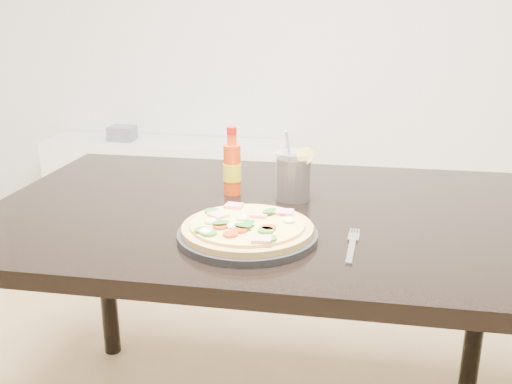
% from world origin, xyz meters
% --- Properties ---
extents(dining_table, '(1.40, 0.90, 0.75)m').
position_xyz_m(dining_table, '(0.06, 0.34, 0.67)').
color(dining_table, black).
rests_on(dining_table, ground).
extents(plate, '(0.31, 0.31, 0.02)m').
position_xyz_m(plate, '(0.06, 0.13, 0.76)').
color(plate, black).
rests_on(plate, dining_table).
extents(pizza, '(0.29, 0.29, 0.03)m').
position_xyz_m(pizza, '(0.06, 0.13, 0.78)').
color(pizza, tan).
rests_on(pizza, plate).
extents(hot_sauce_bottle, '(0.05, 0.05, 0.19)m').
position_xyz_m(hot_sauce_bottle, '(-0.04, 0.44, 0.82)').
color(hot_sauce_bottle, '#ED430D').
rests_on(hot_sauce_bottle, dining_table).
extents(cola_cup, '(0.10, 0.10, 0.19)m').
position_xyz_m(cola_cup, '(0.13, 0.43, 0.81)').
color(cola_cup, black).
rests_on(cola_cup, dining_table).
extents(fork, '(0.03, 0.19, 0.00)m').
position_xyz_m(fork, '(0.29, 0.13, 0.75)').
color(fork, silver).
rests_on(fork, dining_table).
extents(media_console, '(1.40, 0.34, 0.50)m').
position_xyz_m(media_console, '(-0.80, 2.07, 0.25)').
color(media_console, white).
rests_on(media_console, ground).
extents(cd_stack, '(0.14, 0.12, 0.08)m').
position_xyz_m(cd_stack, '(-1.05, 2.05, 0.54)').
color(cd_stack, slate).
rests_on(cd_stack, media_console).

